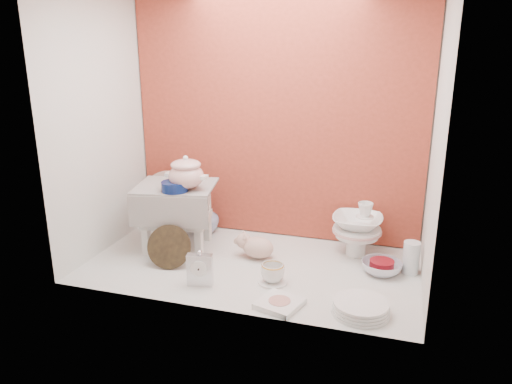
% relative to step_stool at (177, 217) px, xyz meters
% --- Properties ---
extents(ground, '(1.80, 1.80, 0.00)m').
position_rel_step_stool_xyz_m(ground, '(0.50, -0.11, -0.19)').
color(ground, silver).
rests_on(ground, ground).
extents(niche_shell, '(1.86, 1.03, 1.53)m').
position_rel_step_stool_xyz_m(niche_shell, '(0.50, 0.07, 0.74)').
color(niche_shell, '#AD3C2B').
rests_on(niche_shell, ground).
extents(step_stool, '(0.51, 0.46, 0.39)m').
position_rel_step_stool_xyz_m(step_stool, '(0.00, 0.00, 0.00)').
color(step_stool, silver).
rests_on(step_stool, ground).
extents(soup_tureen, '(0.26, 0.26, 0.20)m').
position_rel_step_stool_xyz_m(soup_tureen, '(0.10, -0.06, 0.29)').
color(soup_tureen, white).
rests_on(soup_tureen, step_stool).
extents(cobalt_bowl, '(0.16, 0.16, 0.05)m').
position_rel_step_stool_xyz_m(cobalt_bowl, '(0.05, -0.11, 0.22)').
color(cobalt_bowl, '#0A194D').
rests_on(cobalt_bowl, step_stool).
extents(floral_platter, '(0.39, 0.04, 0.39)m').
position_rel_step_stool_xyz_m(floral_platter, '(-0.19, 0.29, -0.00)').
color(floral_platter, white).
rests_on(floral_platter, ground).
extents(blue_white_vase, '(0.25, 0.25, 0.22)m').
position_rel_step_stool_xyz_m(blue_white_vase, '(0.05, 0.26, -0.09)').
color(blue_white_vase, silver).
rests_on(blue_white_vase, ground).
extents(lacquer_tray, '(0.26, 0.15, 0.23)m').
position_rel_step_stool_xyz_m(lacquer_tray, '(0.07, -0.26, -0.08)').
color(lacquer_tray, black).
rests_on(lacquer_tray, ground).
extents(mantel_clock, '(0.14, 0.07, 0.19)m').
position_rel_step_stool_xyz_m(mantel_clock, '(0.32, -0.41, -0.10)').
color(mantel_clock, silver).
rests_on(mantel_clock, ground).
extents(plush_pig, '(0.27, 0.24, 0.14)m').
position_rel_step_stool_xyz_m(plush_pig, '(0.50, -0.01, -0.13)').
color(plush_pig, '#C99E8D').
rests_on(plush_pig, ground).
extents(teacup_saucer, '(0.19, 0.19, 0.01)m').
position_rel_step_stool_xyz_m(teacup_saucer, '(0.66, -0.28, -0.19)').
color(teacup_saucer, white).
rests_on(teacup_saucer, ground).
extents(gold_rim_teacup, '(0.16, 0.16, 0.10)m').
position_rel_step_stool_xyz_m(gold_rim_teacup, '(0.66, -0.28, -0.14)').
color(gold_rim_teacup, white).
rests_on(gold_rim_teacup, teacup_saucer).
extents(lattice_dish, '(0.23, 0.23, 0.03)m').
position_rel_step_stool_xyz_m(lattice_dish, '(0.76, -0.49, -0.18)').
color(lattice_dish, white).
rests_on(lattice_dish, ground).
extents(dinner_plate_stack, '(0.29, 0.29, 0.06)m').
position_rel_step_stool_xyz_m(dinner_plate_stack, '(1.12, -0.45, -0.16)').
color(dinner_plate_stack, white).
rests_on(dinner_plate_stack, ground).
extents(crystal_bowl, '(0.27, 0.27, 0.07)m').
position_rel_step_stool_xyz_m(crystal_bowl, '(1.19, 0.00, -0.16)').
color(crystal_bowl, silver).
rests_on(crystal_bowl, ground).
extents(clear_glass_vase, '(0.10, 0.10, 0.18)m').
position_rel_step_stool_xyz_m(clear_glass_vase, '(1.34, 0.05, -0.11)').
color(clear_glass_vase, silver).
rests_on(clear_glass_vase, ground).
extents(porcelain_tower, '(0.34, 0.34, 0.33)m').
position_rel_step_stool_xyz_m(porcelain_tower, '(1.03, 0.20, -0.03)').
color(porcelain_tower, white).
rests_on(porcelain_tower, ground).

